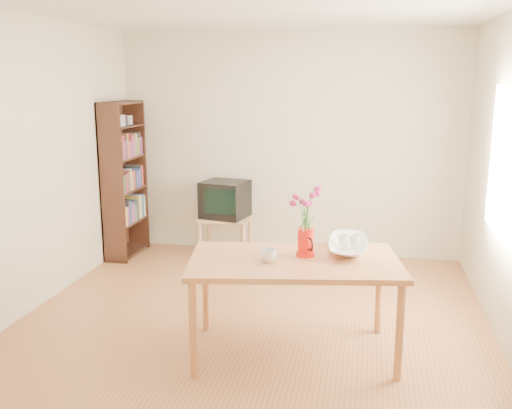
% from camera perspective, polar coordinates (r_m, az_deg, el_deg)
% --- Properties ---
extents(room, '(4.50, 4.50, 4.50)m').
position_cam_1_polar(room, '(4.51, -0.37, 2.94)').
color(room, '#955D35').
rests_on(room, ground).
extents(table, '(1.66, 1.12, 0.75)m').
position_cam_1_polar(table, '(4.25, 3.86, -6.39)').
color(table, '#A9663A').
rests_on(table, ground).
extents(tv_stand, '(0.60, 0.45, 0.46)m').
position_cam_1_polar(tv_stand, '(6.73, -3.08, -1.86)').
color(tv_stand, tan).
rests_on(tv_stand, ground).
extents(bookshelf, '(0.28, 0.70, 1.80)m').
position_cam_1_polar(bookshelf, '(6.81, -13.00, 1.90)').
color(bookshelf, black).
rests_on(bookshelf, ground).
extents(pitcher, '(0.14, 0.20, 0.21)m').
position_cam_1_polar(pitcher, '(4.28, 5.01, -3.90)').
color(pitcher, red).
rests_on(pitcher, table).
extents(flowers, '(0.24, 0.24, 0.34)m').
position_cam_1_polar(flowers, '(4.21, 5.06, -0.30)').
color(flowers, '#C12D72').
rests_on(flowers, pitcher).
extents(mug, '(0.16, 0.16, 0.09)m').
position_cam_1_polar(mug, '(4.13, 1.30, -5.13)').
color(mug, white).
rests_on(mug, table).
extents(bowl, '(0.46, 0.46, 0.42)m').
position_cam_1_polar(bowl, '(4.43, 9.27, -1.89)').
color(bowl, white).
rests_on(bowl, table).
extents(teacup_a, '(0.09, 0.09, 0.07)m').
position_cam_1_polar(teacup_a, '(4.44, 8.73, -2.36)').
color(teacup_a, white).
rests_on(teacup_a, bowl).
extents(teacup_b, '(0.10, 0.10, 0.07)m').
position_cam_1_polar(teacup_b, '(4.46, 9.84, -2.35)').
color(teacup_b, white).
rests_on(teacup_b, bowl).
extents(television, '(0.57, 0.54, 0.43)m').
position_cam_1_polar(television, '(6.68, -3.08, 0.59)').
color(television, black).
rests_on(television, tv_stand).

